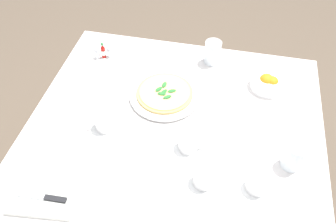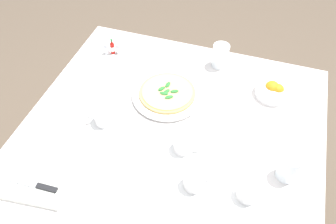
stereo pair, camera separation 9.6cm
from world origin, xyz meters
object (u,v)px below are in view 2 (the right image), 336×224
(coffee_cup_far_right, at_px, (248,192))
(water_glass_center_back, at_px, (220,57))
(pizza_plate, at_px, (167,95))
(citrus_bowl, at_px, (273,90))
(salt_shaker, at_px, (106,49))
(coffee_cup_left_edge, at_px, (195,181))
(pizza, at_px, (167,92))
(coffee_cup_far_left, at_px, (184,145))
(dinner_knife, at_px, (34,184))
(napkin_folded, at_px, (35,187))
(hot_sauce_bottle, at_px, (112,47))
(coffee_cup_back_corner, at_px, (104,118))
(pepper_shaker, at_px, (119,49))
(water_glass_near_right, at_px, (289,168))

(coffee_cup_far_right, xyz_separation_m, water_glass_center_back, (0.24, -0.64, 0.02))
(pizza_plate, distance_m, citrus_bowl, 0.46)
(pizza_plate, bearing_deg, salt_shaker, -27.09)
(coffee_cup_left_edge, relative_size, citrus_bowl, 0.87)
(pizza, distance_m, salt_shaker, 0.42)
(pizza, bearing_deg, coffee_cup_far_left, 120.52)
(salt_shaker, bearing_deg, coffee_cup_far_left, 139.81)
(water_glass_center_back, bearing_deg, dinner_knife, 60.81)
(pizza, relative_size, coffee_cup_left_edge, 1.86)
(napkin_folded, xyz_separation_m, citrus_bowl, (-0.72, -0.71, 0.02))
(dinner_knife, relative_size, salt_shaker, 3.48)
(dinner_knife, xyz_separation_m, hot_sauce_bottle, (0.05, -0.76, 0.01))
(coffee_cup_back_corner, xyz_separation_m, coffee_cup_far_left, (-0.34, 0.03, -0.00))
(citrus_bowl, bearing_deg, pizza, 19.50)
(water_glass_center_back, distance_m, hot_sauce_bottle, 0.52)
(coffee_cup_far_right, height_order, coffee_cup_far_left, coffee_cup_far_left)
(coffee_cup_left_edge, relative_size, napkin_folded, 0.56)
(dinner_knife, bearing_deg, napkin_folded, -180.00)
(dinner_knife, bearing_deg, coffee_cup_far_right, -167.10)
(coffee_cup_back_corner, distance_m, coffee_cup_far_left, 0.34)
(citrus_bowl, bearing_deg, napkin_folded, 44.57)
(coffee_cup_far_right, distance_m, dinner_knife, 0.73)
(coffee_cup_back_corner, height_order, coffee_cup_left_edge, same)
(coffee_cup_back_corner, relative_size, napkin_folded, 0.56)
(pizza_plate, height_order, salt_shaker, salt_shaker)
(salt_shaker, xyz_separation_m, pepper_shaker, (-0.06, -0.02, 0.00))
(hot_sauce_bottle, bearing_deg, coffee_cup_far_right, 142.86)
(coffee_cup_back_corner, height_order, salt_shaker, coffee_cup_back_corner)
(pizza, height_order, coffee_cup_far_left, coffee_cup_far_left)
(pizza, distance_m, water_glass_near_right, 0.57)
(coffee_cup_left_edge, height_order, napkin_folded, coffee_cup_left_edge)
(coffee_cup_back_corner, xyz_separation_m, water_glass_near_right, (-0.71, 0.02, 0.02))
(water_glass_near_right, height_order, dinner_knife, water_glass_near_right)
(dinner_knife, xyz_separation_m, salt_shaker, (0.07, -0.75, 0.00))
(water_glass_near_right, bearing_deg, salt_shaker, -25.86)
(napkin_folded, bearing_deg, coffee_cup_far_right, -170.52)
(citrus_bowl, bearing_deg, pizza_plate, 19.49)
(pepper_shaker, bearing_deg, napkin_folded, 91.56)
(coffee_cup_back_corner, relative_size, hot_sauce_bottle, 1.57)
(pizza_plate, xyz_separation_m, coffee_cup_far_right, (-0.40, 0.37, 0.02))
(coffee_cup_far_left, relative_size, pepper_shaker, 2.36)
(pizza, height_order, dinner_knife, pizza)
(coffee_cup_back_corner, bearing_deg, hot_sauce_bottle, -70.33)
(water_glass_center_back, xyz_separation_m, hot_sauce_bottle, (0.51, 0.07, -0.01))
(water_glass_center_back, distance_m, dinner_knife, 0.95)
(pizza, relative_size, coffee_cup_far_right, 1.86)
(pizza, height_order, pepper_shaker, pepper_shaker)
(pizza_plate, distance_m, water_glass_center_back, 0.32)
(pizza_plate, height_order, coffee_cup_far_right, coffee_cup_far_right)
(coffee_cup_left_edge, bearing_deg, pizza, -59.72)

